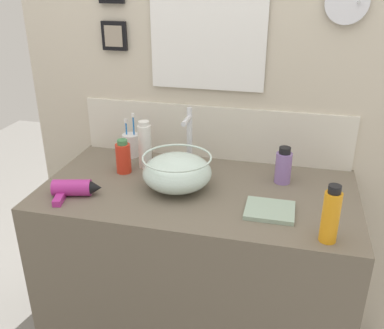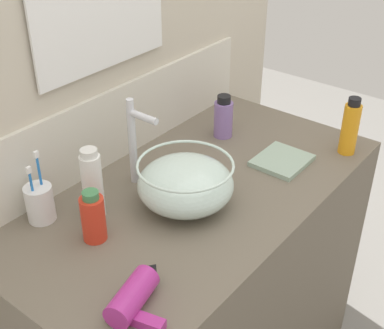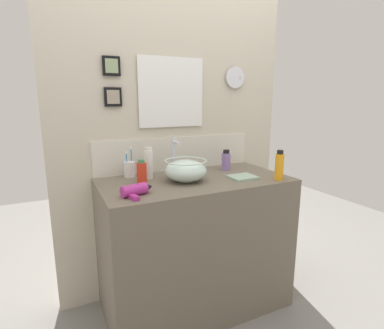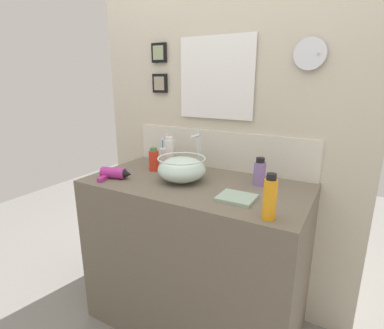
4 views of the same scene
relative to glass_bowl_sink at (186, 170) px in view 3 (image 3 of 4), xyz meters
name	(u,v)px [view 3 (image 3 of 4)]	position (x,y,z in m)	size (l,w,h in m)	color
ground_plane	(195,303)	(0.08, 0.02, -1.00)	(6.00, 6.00, 0.00)	gray
vanity_counter	(195,244)	(0.08, 0.02, -0.53)	(1.23, 0.64, 0.92)	#6B6051
back_panel	(174,130)	(0.08, 0.37, 0.22)	(1.76, 0.10, 2.42)	beige
glass_bowl_sink	(186,170)	(0.00, 0.00, 0.00)	(0.27, 0.27, 0.14)	silver
faucet	(174,153)	(0.00, 0.19, 0.08)	(0.02, 0.11, 0.27)	silver
hair_drier	(137,190)	(-0.36, -0.15, -0.04)	(0.19, 0.16, 0.06)	#B22D8C
toothbrush_cup	(129,169)	(-0.29, 0.27, -0.02)	(0.08, 0.08, 0.21)	white
shampoo_bottle	(279,166)	(0.56, -0.23, 0.02)	(0.06, 0.06, 0.20)	orange
lotion_bottle	(149,164)	(-0.19, 0.17, 0.03)	(0.06, 0.06, 0.21)	white
spray_bottle	(226,161)	(0.40, 0.15, 0.00)	(0.07, 0.07, 0.15)	#8C6BB2
soap_dispenser	(142,172)	(-0.26, 0.09, 0.00)	(0.06, 0.06, 0.15)	red
hand_towel	(242,177)	(0.37, -0.10, -0.06)	(0.17, 0.15, 0.02)	#99B29E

